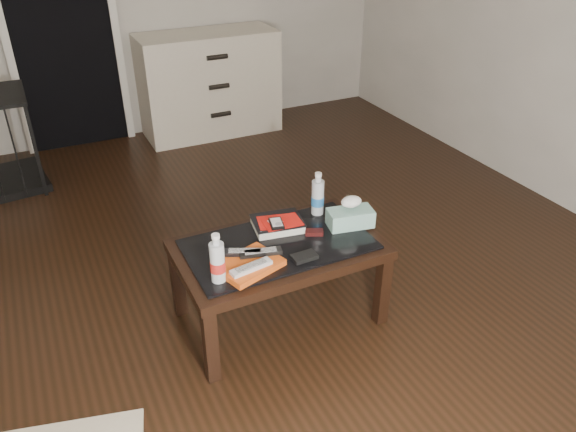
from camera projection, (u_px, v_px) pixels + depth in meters
name	position (u px, v px, depth m)	size (l,w,h in m)	color
ground	(221.00, 282.00, 3.24)	(5.00, 5.00, 0.00)	black
doorway	(60.00, 24.00, 4.48)	(0.90, 0.08, 2.07)	black
coffee_table	(279.00, 254.00, 2.78)	(1.00, 0.60, 0.46)	black
dresser	(209.00, 84.00, 5.02)	(1.20, 0.53, 0.90)	beige
magazines	(249.00, 265.00, 2.57)	(0.28, 0.21, 0.03)	#CE4D13
remote_silver	(251.00, 267.00, 2.51)	(0.20, 0.05, 0.02)	silver
remote_black_front	(261.00, 252.00, 2.61)	(0.20, 0.05, 0.02)	black
remote_black_back	(245.00, 252.00, 2.61)	(0.20, 0.05, 0.02)	black
textbook	(277.00, 224.00, 2.86)	(0.25, 0.20, 0.05)	black
dvd_mailers	(277.00, 221.00, 2.84)	(0.19, 0.14, 0.01)	red
ipod	(276.00, 223.00, 2.80)	(0.06, 0.10, 0.02)	black
flip_phone	(314.00, 232.00, 2.82)	(0.09, 0.05, 0.02)	black
wallet	(304.00, 257.00, 2.63)	(0.12, 0.07, 0.02)	black
water_bottle_left	(217.00, 258.00, 2.43)	(0.07, 0.07, 0.24)	silver
water_bottle_right	(318.00, 193.00, 2.95)	(0.07, 0.07, 0.24)	#B7BDC3
tissue_box	(350.00, 218.00, 2.87)	(0.23, 0.12, 0.09)	#217C6D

